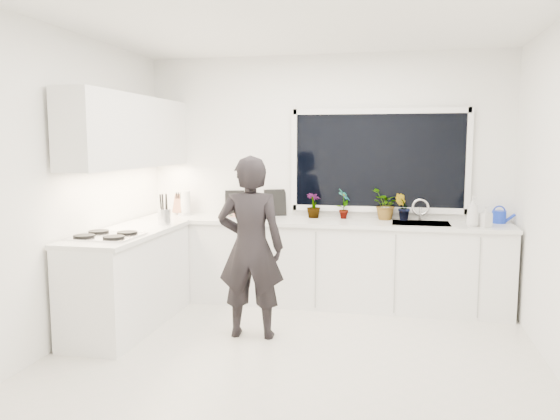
# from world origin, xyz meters

# --- Properties ---
(floor) EXTENTS (4.00, 3.50, 0.02)m
(floor) POSITION_xyz_m (0.00, 0.00, -0.01)
(floor) COLOR beige
(floor) RESTS_ON ground
(wall_back) EXTENTS (4.00, 0.02, 2.70)m
(wall_back) POSITION_xyz_m (0.00, 1.76, 1.35)
(wall_back) COLOR white
(wall_back) RESTS_ON ground
(wall_left) EXTENTS (0.02, 3.50, 2.70)m
(wall_left) POSITION_xyz_m (-2.01, 0.00, 1.35)
(wall_left) COLOR white
(wall_left) RESTS_ON ground
(ceiling) EXTENTS (4.00, 3.50, 0.02)m
(ceiling) POSITION_xyz_m (0.00, 0.00, 2.71)
(ceiling) COLOR white
(ceiling) RESTS_ON wall_back
(window) EXTENTS (1.80, 0.02, 1.00)m
(window) POSITION_xyz_m (0.60, 1.73, 1.55)
(window) COLOR black
(window) RESTS_ON wall_back
(base_cabinets_back) EXTENTS (3.92, 0.58, 0.88)m
(base_cabinets_back) POSITION_xyz_m (0.00, 1.45, 0.44)
(base_cabinets_back) COLOR white
(base_cabinets_back) RESTS_ON floor
(base_cabinets_left) EXTENTS (0.58, 1.60, 0.88)m
(base_cabinets_left) POSITION_xyz_m (-1.67, 0.35, 0.44)
(base_cabinets_left) COLOR white
(base_cabinets_left) RESTS_ON floor
(countertop_back) EXTENTS (3.94, 0.62, 0.04)m
(countertop_back) POSITION_xyz_m (0.00, 1.44, 0.90)
(countertop_back) COLOR silver
(countertop_back) RESTS_ON base_cabinets_back
(countertop_left) EXTENTS (0.62, 1.60, 0.04)m
(countertop_left) POSITION_xyz_m (-1.67, 0.35, 0.90)
(countertop_left) COLOR silver
(countertop_left) RESTS_ON base_cabinets_left
(upper_cabinets) EXTENTS (0.34, 2.10, 0.70)m
(upper_cabinets) POSITION_xyz_m (-1.79, 0.70, 1.85)
(upper_cabinets) COLOR white
(upper_cabinets) RESTS_ON wall_left
(sink) EXTENTS (0.58, 0.42, 0.14)m
(sink) POSITION_xyz_m (1.05, 1.45, 0.87)
(sink) COLOR silver
(sink) RESTS_ON countertop_back
(faucet) EXTENTS (0.03, 0.03, 0.22)m
(faucet) POSITION_xyz_m (1.05, 1.65, 1.03)
(faucet) COLOR silver
(faucet) RESTS_ON countertop_back
(stovetop) EXTENTS (0.56, 0.48, 0.03)m
(stovetop) POSITION_xyz_m (-1.69, -0.00, 0.94)
(stovetop) COLOR black
(stovetop) RESTS_ON countertop_left
(person) EXTENTS (0.63, 0.44, 1.63)m
(person) POSITION_xyz_m (-0.46, 0.32, 0.82)
(person) COLOR black
(person) RESTS_ON floor
(pizza_tray) EXTENTS (0.49, 0.37, 0.03)m
(pizza_tray) POSITION_xyz_m (-0.76, 1.42, 0.94)
(pizza_tray) COLOR silver
(pizza_tray) RESTS_ON countertop_back
(pizza) EXTENTS (0.45, 0.33, 0.01)m
(pizza) POSITION_xyz_m (-0.76, 1.42, 0.95)
(pizza) COLOR red
(pizza) RESTS_ON pizza_tray
(watering_can) EXTENTS (0.16, 0.16, 0.13)m
(watering_can) POSITION_xyz_m (1.84, 1.61, 0.98)
(watering_can) COLOR #1431BF
(watering_can) RESTS_ON countertop_back
(paper_towel_roll) EXTENTS (0.11, 0.11, 0.26)m
(paper_towel_roll) POSITION_xyz_m (-1.57, 1.55, 1.05)
(paper_towel_roll) COLOR silver
(paper_towel_roll) RESTS_ON countertop_back
(knife_block) EXTENTS (0.16, 0.14, 0.22)m
(knife_block) POSITION_xyz_m (-1.64, 1.59, 1.03)
(knife_block) COLOR #9C6D49
(knife_block) RESTS_ON countertop_back
(utensil_crock) EXTENTS (0.14, 0.14, 0.16)m
(utensil_crock) POSITION_xyz_m (-1.50, 0.80, 1.00)
(utensil_crock) COLOR #A9A9AD
(utensil_crock) RESTS_ON countertop_left
(picture_frame_large) EXTENTS (0.22, 0.08, 0.28)m
(picture_frame_large) POSITION_xyz_m (-1.02, 1.69, 1.06)
(picture_frame_large) COLOR black
(picture_frame_large) RESTS_ON countertop_back
(picture_frame_small) EXTENTS (0.24, 0.12, 0.30)m
(picture_frame_small) POSITION_xyz_m (-0.54, 1.69, 1.07)
(picture_frame_small) COLOR black
(picture_frame_small) RESTS_ON countertop_back
(herb_plants) EXTENTS (1.13, 0.37, 0.33)m
(herb_plants) POSITION_xyz_m (0.53, 1.61, 1.08)
(herb_plants) COLOR #26662D
(herb_plants) RESTS_ON countertop_back
(soap_bottles) EXTENTS (0.27, 0.16, 0.30)m
(soap_bottles) POSITION_xyz_m (1.57, 1.30, 1.06)
(soap_bottles) COLOR #D8BF66
(soap_bottles) RESTS_ON countertop_back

